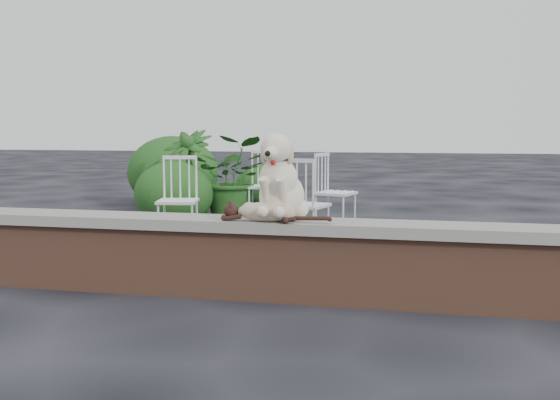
% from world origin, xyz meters
% --- Properties ---
extents(ground, '(60.00, 60.00, 0.00)m').
position_xyz_m(ground, '(0.00, 0.00, 0.00)').
color(ground, black).
rests_on(ground, ground).
extents(brick_wall, '(6.00, 0.30, 0.50)m').
position_xyz_m(brick_wall, '(0.00, 0.00, 0.25)').
color(brick_wall, brown).
rests_on(brick_wall, ground).
extents(capstone, '(6.20, 0.40, 0.08)m').
position_xyz_m(capstone, '(0.00, 0.00, 0.54)').
color(capstone, slate).
rests_on(capstone, brick_wall).
extents(dog, '(0.47, 0.59, 0.63)m').
position_xyz_m(dog, '(-0.09, 0.04, 0.90)').
color(dog, beige).
rests_on(dog, capstone).
extents(cat, '(0.94, 0.32, 0.16)m').
position_xyz_m(cat, '(-0.17, -0.11, 0.66)').
color(cat, tan).
rests_on(cat, capstone).
extents(chair_b, '(0.63, 0.63, 0.94)m').
position_xyz_m(chair_b, '(-1.21, 3.92, 0.47)').
color(chair_b, white).
rests_on(chair_b, ground).
extents(chair_c, '(0.69, 0.69, 0.94)m').
position_xyz_m(chair_c, '(-0.27, 1.94, 0.47)').
color(chair_c, white).
rests_on(chair_c, ground).
extents(chair_a, '(0.67, 0.67, 0.94)m').
position_xyz_m(chair_a, '(-1.69, 2.01, 0.47)').
color(chair_a, white).
rests_on(chair_a, ground).
extents(chair_e, '(0.70, 0.70, 0.94)m').
position_xyz_m(chair_e, '(-0.13, 3.25, 0.47)').
color(chair_e, white).
rests_on(chair_e, ground).
extents(potted_plant_a, '(1.12, 1.00, 1.15)m').
position_xyz_m(potted_plant_a, '(-1.62, 3.86, 0.57)').
color(potted_plant_a, '#244614').
rests_on(potted_plant_a, ground).
extents(potted_plant_b, '(0.83, 0.83, 1.23)m').
position_xyz_m(potted_plant_b, '(-2.30, 3.92, 0.61)').
color(potted_plant_b, '#244614').
rests_on(potted_plant_b, ground).
extents(shrubbery, '(2.81, 3.01, 1.19)m').
position_xyz_m(shrubbery, '(-2.69, 4.86, 0.47)').
color(shrubbery, '#244614').
rests_on(shrubbery, ground).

